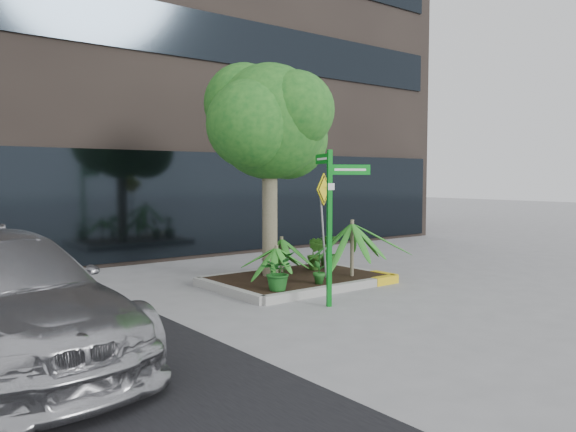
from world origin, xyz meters
TOP-DOWN VIEW (x-y plane):
  - ground at (0.00, 0.00)m, footprint 80.00×80.00m
  - planter at (0.23, 0.27)m, footprint 3.35×2.36m
  - tree at (-0.16, 0.71)m, footprint 2.86×2.53m
  - palm_front at (1.05, -0.34)m, footprint 1.23×1.23m
  - palm_left at (-0.54, -0.01)m, footprint 0.78×0.78m
  - palm_back at (0.26, 0.88)m, footprint 0.81×0.81m
  - shrub_a at (-0.92, -0.55)m, footprint 0.79×0.79m
  - shrub_b at (1.37, 0.68)m, footprint 0.54×0.54m
  - shrub_c at (0.02, -0.55)m, footprint 0.52×0.52m
  - shrub_d at (0.94, 0.60)m, footprint 0.44×0.44m
  - street_sign_post at (-0.54, -1.47)m, footprint 0.69×0.92m
  - cattle_sign at (0.49, -0.13)m, footprint 0.57×0.27m

SIDE VIEW (x-z plane):
  - ground at x=0.00m, z-range 0.00..0.00m
  - planter at x=0.23m, z-range 0.03..0.18m
  - shrub_a at x=-0.92m, z-range 0.15..0.80m
  - shrub_d at x=0.94m, z-range 0.15..0.83m
  - shrub_b at x=1.37m, z-range 0.15..0.84m
  - shrub_c at x=0.02m, z-range 0.15..0.87m
  - palm_left at x=-0.54m, z-range 0.36..1.23m
  - palm_back at x=0.26m, z-range 0.37..1.27m
  - palm_front at x=1.05m, z-range 0.49..1.86m
  - cattle_sign at x=0.49m, z-range 0.50..2.50m
  - street_sign_post at x=-0.54m, z-range 0.30..2.80m
  - tree at x=-0.16m, z-range 0.99..5.27m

